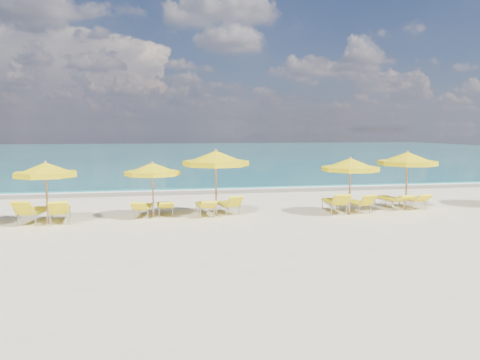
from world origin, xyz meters
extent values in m
plane|color=beige|center=(0.00, 0.00, 0.00)|extent=(120.00, 120.00, 0.00)
cube|color=#126668|center=(0.00, 48.00, 0.00)|extent=(120.00, 80.00, 0.30)
cube|color=tan|center=(0.00, 7.40, 0.00)|extent=(120.00, 2.60, 0.01)
cube|color=white|center=(0.00, 8.20, 0.00)|extent=(120.00, 1.20, 0.03)
cube|color=white|center=(-6.00, 17.00, 0.00)|extent=(14.00, 0.36, 0.05)
cube|color=white|center=(8.00, 24.00, 0.00)|extent=(18.00, 0.30, 0.05)
cylinder|color=tan|center=(-7.04, -0.13, 1.04)|extent=(0.06, 0.06, 2.08)
cone|color=yellow|center=(-7.04, -0.13, 1.91)|extent=(2.54, 2.54, 0.42)
cylinder|color=yellow|center=(-7.04, -0.13, 1.71)|extent=(2.56, 2.56, 0.17)
sphere|color=tan|center=(-7.04, -0.13, 2.13)|extent=(0.09, 0.09, 0.09)
cylinder|color=tan|center=(-3.47, 0.47, 0.99)|extent=(0.06, 0.06, 1.98)
cone|color=yellow|center=(-3.47, 0.47, 1.83)|extent=(2.07, 2.07, 0.40)
cylinder|color=yellow|center=(-3.47, 0.47, 1.63)|extent=(2.09, 2.09, 0.16)
sphere|color=tan|center=(-3.47, 0.47, 2.03)|extent=(0.09, 0.09, 0.09)
cylinder|color=tan|center=(-1.14, 0.35, 1.20)|extent=(0.07, 0.07, 2.40)
cone|color=yellow|center=(-1.14, 0.35, 2.21)|extent=(2.82, 2.82, 0.48)
cylinder|color=yellow|center=(-1.14, 0.35, 1.97)|extent=(2.84, 2.84, 0.19)
sphere|color=tan|center=(-1.14, 0.35, 2.45)|extent=(0.11, 0.11, 0.11)
cylinder|color=tan|center=(3.94, -0.28, 1.06)|extent=(0.07, 0.07, 2.11)
cone|color=yellow|center=(3.94, -0.28, 1.94)|extent=(2.75, 2.75, 0.42)
cylinder|color=yellow|center=(3.94, -0.28, 1.74)|extent=(2.78, 2.78, 0.17)
sphere|color=tan|center=(3.94, -0.28, 2.16)|extent=(0.09, 0.09, 0.09)
cylinder|color=tan|center=(6.71, 0.40, 1.14)|extent=(0.07, 0.07, 2.28)
cone|color=yellow|center=(6.71, 0.40, 2.10)|extent=(2.78, 2.78, 0.46)
cylinder|color=yellow|center=(6.71, 0.40, 1.88)|extent=(2.81, 2.81, 0.18)
sphere|color=tan|center=(6.71, 0.40, 2.33)|extent=(0.10, 0.10, 0.10)
cube|color=yellow|center=(-7.52, 0.30, 0.40)|extent=(0.88, 1.49, 0.09)
cube|color=yellow|center=(-7.70, -0.60, 0.65)|extent=(0.71, 0.62, 0.54)
cube|color=yellow|center=(-6.69, 0.26, 0.40)|extent=(0.79, 1.46, 0.09)
cube|color=yellow|center=(-6.57, -0.67, 0.63)|extent=(0.68, 0.61, 0.51)
cube|color=yellow|center=(-3.83, 0.77, 0.35)|extent=(0.72, 1.28, 0.07)
cube|color=yellow|center=(-3.96, -0.07, 0.51)|extent=(0.62, 0.60, 0.37)
cube|color=yellow|center=(-3.03, 1.07, 0.34)|extent=(0.58, 1.21, 0.07)
cube|color=yellow|center=(-3.00, 0.23, 0.46)|extent=(0.55, 0.56, 0.30)
cube|color=yellow|center=(-1.53, 0.68, 0.37)|extent=(0.62, 1.30, 0.08)
cube|color=yellow|center=(-1.50, -0.23, 0.51)|extent=(0.59, 0.59, 0.35)
cube|color=yellow|center=(-0.65, 0.81, 0.35)|extent=(0.78, 1.31, 0.08)
cube|color=yellow|center=(-0.48, 0.02, 0.56)|extent=(0.63, 0.56, 0.46)
cube|color=yellow|center=(3.52, 0.24, 0.41)|extent=(0.78, 1.48, 0.09)
cube|color=yellow|center=(3.42, -0.72, 0.63)|extent=(0.69, 0.63, 0.49)
cube|color=yellow|center=(4.43, 0.18, 0.35)|extent=(0.69, 1.28, 0.08)
cube|color=yellow|center=(4.53, -0.62, 0.56)|extent=(0.60, 0.51, 0.47)
cube|color=yellow|center=(6.17, 0.82, 0.38)|extent=(0.77, 1.38, 0.08)
cube|color=yellow|center=(6.30, -0.11, 0.51)|extent=(0.67, 0.68, 0.32)
cube|color=yellow|center=(7.17, 0.74, 0.36)|extent=(0.57, 1.24, 0.08)
cube|color=yellow|center=(7.15, -0.12, 0.50)|extent=(0.56, 0.55, 0.35)
camera|label=1|loc=(-3.52, -16.91, 3.24)|focal=35.00mm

